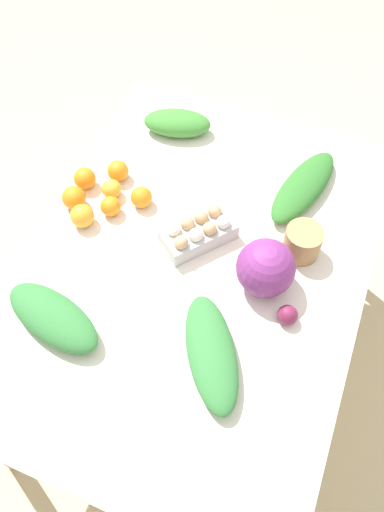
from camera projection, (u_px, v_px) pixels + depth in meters
name	position (u px, v px, depth m)	size (l,w,h in m)	color
ground_plane	(192.00, 353.00, 2.15)	(8.00, 8.00, 0.00)	#C6B289
dining_table	(192.00, 274.00, 1.61)	(1.45, 1.05, 0.73)	silver
cabbage_purple	(265.00, 268.00, 1.42)	(0.17, 0.17, 0.17)	#7A2D75
egg_carton	(198.00, 232.00, 1.55)	(0.25, 0.23, 0.09)	#B7B7B2
paper_bag	(302.00, 242.00, 1.52)	(0.11, 0.11, 0.10)	#A87F51
greens_bunch_scallion	(53.00, 317.00, 1.39)	(0.32, 0.14, 0.08)	#337538
greens_bunch_chard	(177.00, 123.00, 1.83)	(0.25, 0.13, 0.08)	#3D8433
greens_bunch_beet_tops	(211.00, 353.00, 1.33)	(0.35, 0.13, 0.07)	#337538
greens_bunch_kale	(304.00, 186.00, 1.67)	(0.37, 0.12, 0.07)	#2D6B28
beet_root	(288.00, 315.00, 1.40)	(0.06, 0.06, 0.06)	maroon
orange_0	(74.00, 198.00, 1.63)	(0.08, 0.08, 0.08)	orange
orange_1	(111.00, 189.00, 1.66)	(0.07, 0.07, 0.07)	#F9A833
orange_2	(111.00, 206.00, 1.62)	(0.07, 0.07, 0.07)	orange
orange_3	(118.00, 171.00, 1.70)	(0.07, 0.07, 0.07)	orange
orange_4	(85.00, 178.00, 1.68)	(0.07, 0.07, 0.07)	orange
orange_5	(82.00, 216.00, 1.59)	(0.08, 0.08, 0.08)	orange
orange_6	(141.00, 197.00, 1.64)	(0.07, 0.07, 0.07)	orange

